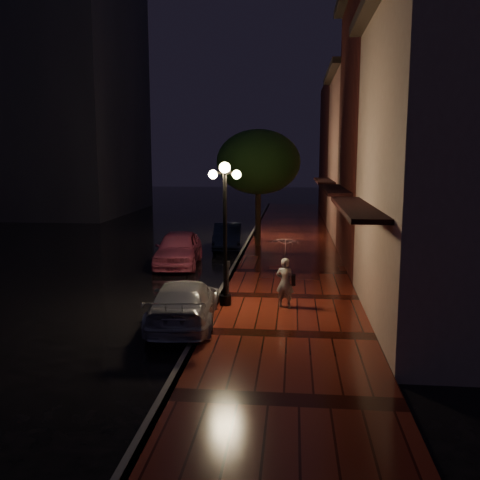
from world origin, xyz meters
The scene contains 15 objects.
ground centered at (0.00, 0.00, 0.00)m, with size 120.00×120.00×0.00m, color black.
sidewalk centered at (2.25, 0.00, 0.07)m, with size 4.50×60.00×0.15m, color #41120B.
curb centered at (0.00, 0.00, 0.07)m, with size 0.25×60.00×0.15m, color #595451.
storefront_near centered at (7.00, -6.00, 4.25)m, with size 5.00×8.00×8.50m, color gray.
storefront_mid centered at (7.00, 2.00, 5.50)m, with size 5.00×8.00×11.00m, color #511914.
storefront_far centered at (7.00, 10.00, 4.50)m, with size 5.00×8.00×9.00m, color #8C5951.
storefront_extra centered at (7.00, 20.00, 5.00)m, with size 5.00×12.00×10.00m, color #511914.
streetlamp_near centered at (0.35, -5.00, 2.60)m, with size 0.96×0.36×4.31m.
streetlamp_far centered at (0.35, 9.00, 2.60)m, with size 0.96×0.36×4.31m.
street_tree centered at (0.61, 5.99, 4.24)m, with size 4.16×4.16×5.80m.
pink_car centered at (-2.48, 1.34, 0.75)m, with size 1.76×4.38×1.49m, color #CA5379.
navy_car centered at (-0.91, 5.77, 0.64)m, with size 1.36×3.89×1.28m, color black.
silver_car centered at (-0.60, -6.61, 0.63)m, with size 1.77×4.36×1.26m, color #A9A9B1.
woman_with_umbrella centered at (2.16, -5.08, 1.55)m, with size 0.88×0.89×2.11m.
parking_meter centered at (0.33, -4.09, 0.86)m, with size 0.13×0.12×1.18m.
Camera 1 is at (2.38, -20.66, 4.64)m, focal length 40.00 mm.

